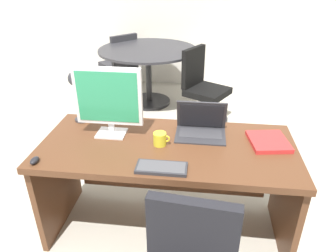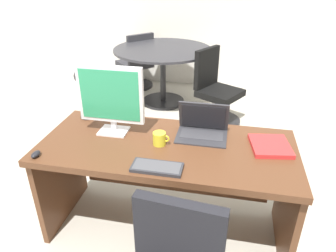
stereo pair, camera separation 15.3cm
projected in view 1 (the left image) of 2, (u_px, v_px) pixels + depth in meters
The scene contains 12 objects.
ground at pixel (182, 134), 3.75m from camera, with size 12.00×12.00×0.00m, color #B7B2A3.
desk at pixel (168, 165), 2.22m from camera, with size 1.70×0.75×0.75m.
monitor at pixel (108, 99), 2.09m from camera, with size 0.46×0.16×0.49m.
laptop at pixel (201, 124), 2.20m from camera, with size 0.35×0.25×0.24m.
keyboard at pixel (161, 168), 1.84m from camera, with size 0.30×0.13×0.02m.
mouse at pixel (35, 160), 1.89m from camera, with size 0.04×0.08×0.03m.
desk_lamp at pixel (77, 85), 2.26m from camera, with size 0.12×0.14×0.40m.
book at pixel (268, 142), 2.09m from camera, with size 0.28×0.31×0.03m.
coffee_mug at pixel (160, 139), 2.07m from camera, with size 0.11×0.09×0.09m.
meeting_table at pixel (148, 62), 4.30m from camera, with size 1.33×1.33×0.79m.
meeting_chair_near at pixel (203, 93), 3.94m from camera, with size 0.64×0.63×0.91m.
meeting_chair_far at pixel (120, 68), 4.94m from camera, with size 0.66×0.65×0.88m.
Camera 1 is at (0.22, -1.78, 1.83)m, focal length 33.55 mm.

